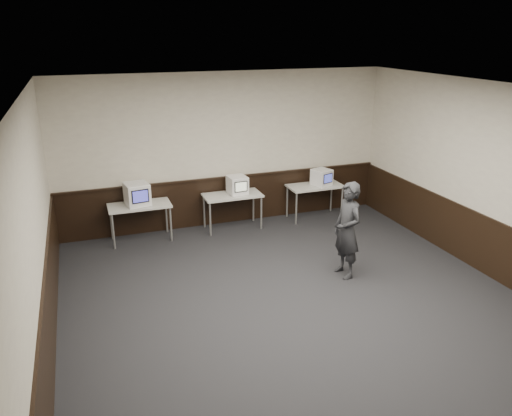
{
  "coord_description": "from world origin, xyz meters",
  "views": [
    {
      "loc": [
        -2.85,
        -5.81,
        3.98
      ],
      "look_at": [
        -0.2,
        1.6,
        1.15
      ],
      "focal_mm": 35.0,
      "sensor_mm": 36.0,
      "label": 1
    }
  ],
  "objects_px": {
    "desk_right": "(315,188)",
    "person": "(347,230)",
    "emac_center": "(237,185)",
    "desk_center": "(232,198)",
    "desk_left": "(140,208)",
    "emac_left": "(137,194)",
    "emac_right": "(322,177)"
  },
  "relations": [
    {
      "from": "desk_right",
      "to": "person",
      "type": "xyz_separation_m",
      "value": [
        -0.73,
        -2.69,
        0.15
      ]
    },
    {
      "from": "emac_center",
      "to": "desk_center",
      "type": "bearing_deg",
      "value": -177.81
    },
    {
      "from": "desk_left",
      "to": "emac_center",
      "type": "relative_size",
      "value": 2.81
    },
    {
      "from": "emac_center",
      "to": "person",
      "type": "distance_m",
      "value": 2.91
    },
    {
      "from": "desk_left",
      "to": "person",
      "type": "bearing_deg",
      "value": -41.23
    },
    {
      "from": "emac_left",
      "to": "emac_center",
      "type": "distance_m",
      "value": 2.04
    },
    {
      "from": "desk_left",
      "to": "emac_right",
      "type": "height_order",
      "value": "emac_right"
    },
    {
      "from": "desk_right",
      "to": "emac_center",
      "type": "height_order",
      "value": "emac_center"
    },
    {
      "from": "emac_right",
      "to": "emac_left",
      "type": "bearing_deg",
      "value": 160.86
    },
    {
      "from": "emac_center",
      "to": "person",
      "type": "bearing_deg",
      "value": -72.94
    },
    {
      "from": "desk_left",
      "to": "emac_left",
      "type": "relative_size",
      "value": 2.29
    },
    {
      "from": "desk_left",
      "to": "desk_center",
      "type": "bearing_deg",
      "value": 0.0
    },
    {
      "from": "desk_center",
      "to": "emac_left",
      "type": "distance_m",
      "value": 1.95
    },
    {
      "from": "desk_left",
      "to": "desk_center",
      "type": "xyz_separation_m",
      "value": [
        1.9,
        0.0,
        0.0
      ]
    },
    {
      "from": "desk_center",
      "to": "person",
      "type": "xyz_separation_m",
      "value": [
        1.17,
        -2.69,
        0.15
      ]
    },
    {
      "from": "desk_right",
      "to": "emac_left",
      "type": "xyz_separation_m",
      "value": [
        -3.83,
        -0.0,
        0.29
      ]
    },
    {
      "from": "desk_left",
      "to": "desk_right",
      "type": "relative_size",
      "value": 1.0
    },
    {
      "from": "emac_center",
      "to": "person",
      "type": "height_order",
      "value": "person"
    },
    {
      "from": "emac_right",
      "to": "desk_right",
      "type": "bearing_deg",
      "value": 145.35
    },
    {
      "from": "desk_center",
      "to": "person",
      "type": "distance_m",
      "value": 2.94
    },
    {
      "from": "person",
      "to": "desk_left",
      "type": "bearing_deg",
      "value": -135.58
    },
    {
      "from": "desk_right",
      "to": "emac_left",
      "type": "relative_size",
      "value": 2.29
    },
    {
      "from": "desk_center",
      "to": "emac_left",
      "type": "height_order",
      "value": "emac_left"
    },
    {
      "from": "emac_left",
      "to": "desk_center",
      "type": "bearing_deg",
      "value": -8.27
    },
    {
      "from": "desk_right",
      "to": "emac_center",
      "type": "bearing_deg",
      "value": 179.57
    },
    {
      "from": "person",
      "to": "desk_right",
      "type": "bearing_deg",
      "value": 160.52
    },
    {
      "from": "desk_center",
      "to": "emac_right",
      "type": "bearing_deg",
      "value": -1.08
    },
    {
      "from": "desk_center",
      "to": "emac_right",
      "type": "xyz_separation_m",
      "value": [
        2.03,
        -0.04,
        0.25
      ]
    },
    {
      "from": "desk_right",
      "to": "person",
      "type": "distance_m",
      "value": 2.79
    },
    {
      "from": "emac_center",
      "to": "emac_right",
      "type": "bearing_deg",
      "value": -5.78
    },
    {
      "from": "desk_right",
      "to": "emac_left",
      "type": "height_order",
      "value": "emac_left"
    },
    {
      "from": "emac_center",
      "to": "person",
      "type": "xyz_separation_m",
      "value": [
        1.05,
        -2.71,
        -0.11
      ]
    }
  ]
}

